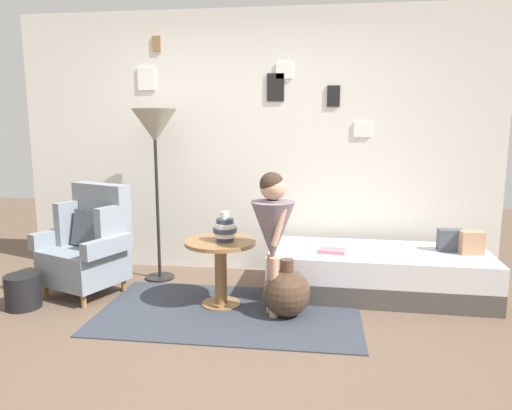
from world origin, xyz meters
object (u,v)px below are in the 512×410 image
floor_lamp (155,132)px  person_child (273,225)px  vase_striped (225,229)px  armchair (89,245)px  side_table (221,259)px  demijohn_near (287,292)px  magazine_basket (23,292)px  book_on_daybed (333,251)px  daybed (377,272)px

floor_lamp → person_child: floor_lamp is taller
vase_striped → person_child: 0.43m
armchair → side_table: (1.22, -0.16, -0.04)m
demijohn_near → magazine_basket: demijohn_near is taller
demijohn_near → vase_striped: bearing=165.3°
book_on_daybed → demijohn_near: size_ratio=0.47×
demijohn_near → book_on_daybed: bearing=52.8°
vase_striped → book_on_daybed: size_ratio=1.12×
side_table → vase_striped: size_ratio=2.38×
vase_striped → person_child: size_ratio=0.22×
floor_lamp → magazine_basket: (-0.87, -0.88, -1.29)m
daybed → book_on_daybed: (-0.40, -0.12, 0.22)m
magazine_basket → book_on_daybed: bearing=13.3°
daybed → book_on_daybed: size_ratio=8.75×
vase_striped → side_table: bearing=159.7°
vase_striped → floor_lamp: (-0.78, 0.62, 0.77)m
person_child → magazine_basket: (-2.05, -0.11, -0.59)m
daybed → magazine_basket: bearing=-166.3°
armchair → side_table: size_ratio=1.65×
vase_striped → book_on_daybed: vase_striped is taller
armchair → book_on_daybed: size_ratio=4.41×
armchair → magazine_basket: armchair is taller
daybed → floor_lamp: size_ratio=1.17×
vase_striped → magazine_basket: vase_striped is taller
armchair → person_child: size_ratio=0.85×
person_child → demijohn_near: size_ratio=2.47×
person_child → book_on_daybed: person_child is taller
armchair → vase_striped: 1.30m
vase_striped → magazine_basket: size_ratio=0.88×
armchair → vase_striped: bearing=-7.8°
person_child → magazine_basket: 2.14m
demijohn_near → magazine_basket: bearing=-176.8°
person_child → magazine_basket: size_ratio=4.09×
daybed → person_child: (-0.88, -0.60, 0.53)m
daybed → person_child: size_ratio=1.68×
person_child → book_on_daybed: bearing=45.6°
vase_striped → demijohn_near: size_ratio=0.53×
armchair → demijohn_near: armchair is taller
daybed → floor_lamp: (-2.07, 0.16, 1.23)m
daybed → person_child: person_child is taller
person_child → demijohn_near: 0.55m
magazine_basket → demijohn_near: bearing=3.2°
armchair → demijohn_near: (1.78, -0.31, -0.25)m
demijohn_near → armchair: bearing=170.2°
daybed → floor_lamp: floor_lamp is taller
book_on_daybed → demijohn_near: bearing=-127.2°
demijohn_near → magazine_basket: (-2.17, -0.12, -0.05)m
armchair → daybed: 2.58m
book_on_daybed → vase_striped: bearing=-158.6°
person_child → side_table: bearing=160.5°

